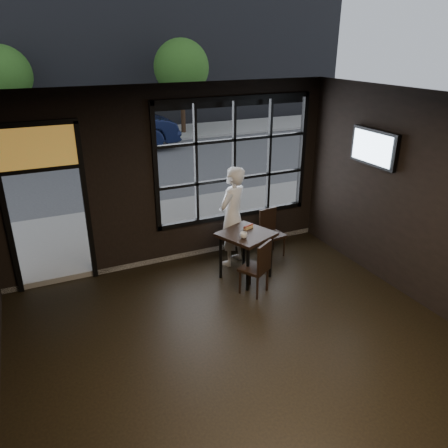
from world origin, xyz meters
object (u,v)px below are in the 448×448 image
chair_near (254,267)px  man (232,216)px  navy_car (110,127)px  cafe_table (246,255)px

chair_near → man: size_ratio=0.50×
man → navy_car: 9.77m
cafe_table → man: man is taller
cafe_table → chair_near: chair_near is taller
man → navy_car: bearing=-120.7°
chair_near → navy_car: 10.87m
cafe_table → chair_near: size_ratio=0.92×
chair_near → navy_car: size_ratio=0.19×
man → chair_near: bearing=51.0°
cafe_table → navy_car: 10.39m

